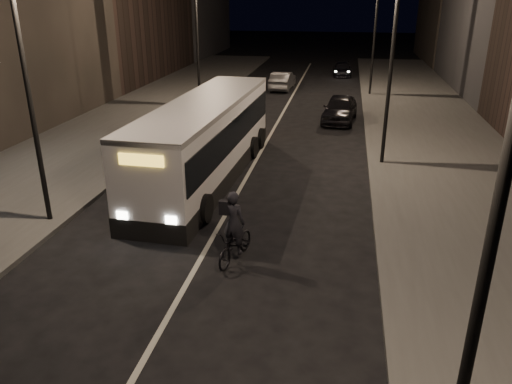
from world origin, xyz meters
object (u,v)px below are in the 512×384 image
at_px(streetlight_right_mid, 387,40).
at_px(city_bus, 206,137).
at_px(streetlight_left_near, 31,58).
at_px(car_near, 340,109).
at_px(streetlight_right_near, 481,167).
at_px(car_mid, 282,81).
at_px(streetlight_left_far, 201,22).
at_px(car_far, 342,69).
at_px(streetlight_right_far, 372,19).
at_px(cyclist_on_bicycle, 235,238).

bearing_deg(streetlight_right_mid, city_bus, -157.84).
height_order(streetlight_left_near, car_near, streetlight_left_near).
bearing_deg(streetlight_right_near, streetlight_left_near, 143.12).
bearing_deg(car_mid, streetlight_left_far, 63.10).
relative_size(streetlight_right_near, car_far, 2.09).
bearing_deg(city_bus, streetlight_right_near, -59.76).
xyz_separation_m(streetlight_left_far, car_near, (8.90, -2.23, -4.60)).
height_order(streetlight_right_far, city_bus, streetlight_right_far).
relative_size(car_mid, car_far, 1.08).
bearing_deg(cyclist_on_bicycle, city_bus, 126.64).
relative_size(city_bus, cyclist_on_bicycle, 5.44).
bearing_deg(streetlight_left_near, city_bus, 54.21).
distance_m(streetlight_right_near, streetlight_left_near, 13.33).
bearing_deg(streetlight_right_mid, streetlight_right_far, 90.00).
relative_size(streetlight_right_far, city_bus, 0.68).
bearing_deg(car_near, streetlight_right_mid, -71.79).
xyz_separation_m(streetlight_right_mid, city_bus, (-6.93, -2.82, -3.62)).
bearing_deg(car_near, car_far, 95.84).
bearing_deg(streetlight_right_near, streetlight_right_mid, 90.00).
distance_m(streetlight_right_near, car_mid, 34.37).
bearing_deg(streetlight_right_near, city_bus, 117.75).
relative_size(streetlight_right_near, city_bus, 0.68).
bearing_deg(car_mid, streetlight_right_mid, 113.08).
height_order(streetlight_right_far, car_mid, streetlight_right_far).
bearing_deg(streetlight_left_near, streetlight_right_mid, 36.88).
xyz_separation_m(streetlight_left_near, city_bus, (3.73, 5.18, -3.62)).
height_order(car_near, car_far, car_near).
bearing_deg(city_bus, car_near, 66.47).
bearing_deg(streetlight_right_far, car_far, 101.50).
height_order(car_near, car_mid, car_near).
bearing_deg(streetlight_left_far, car_mid, 60.15).
distance_m(streetlight_left_far, cyclist_on_bicycle, 20.92).
distance_m(streetlight_left_near, city_bus, 7.34).
bearing_deg(car_mid, cyclist_on_bicycle, 97.38).
height_order(streetlight_left_near, city_bus, streetlight_left_near).
xyz_separation_m(streetlight_right_near, cyclist_on_bicycle, (-4.32, 6.61, -4.63)).
distance_m(streetlight_right_far, streetlight_left_far, 12.24).
distance_m(city_bus, car_near, 11.83).
relative_size(cyclist_on_bicycle, car_far, 0.57).
xyz_separation_m(city_bus, car_mid, (0.54, 20.27, -1.05)).
xyz_separation_m(streetlight_left_far, city_bus, (3.73, -12.82, -3.62)).
bearing_deg(streetlight_left_near, car_near, 60.55).
height_order(streetlight_right_near, city_bus, streetlight_right_near).
xyz_separation_m(streetlight_right_far, car_mid, (-6.39, 1.44, -4.67)).
bearing_deg(car_far, car_mid, -123.17).
xyz_separation_m(streetlight_right_far, city_bus, (-6.93, -18.82, -3.62)).
xyz_separation_m(streetlight_left_far, cyclist_on_bicycle, (6.35, -19.39, -4.63)).
height_order(streetlight_left_far, car_far, streetlight_left_far).
distance_m(cyclist_on_bicycle, car_mid, 26.92).
bearing_deg(car_far, streetlight_right_far, -81.74).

